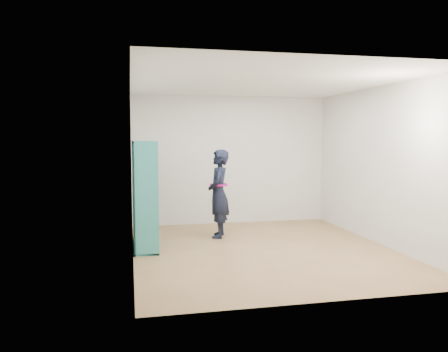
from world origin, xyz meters
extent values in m
plane|color=brown|center=(0.00, 0.00, 0.00)|extent=(4.50, 4.50, 0.00)
plane|color=white|center=(0.00, 0.00, 2.60)|extent=(4.50, 4.50, 0.00)
cube|color=beige|center=(-2.00, 0.00, 1.30)|extent=(0.02, 4.50, 2.60)
cube|color=beige|center=(2.00, 0.00, 1.30)|extent=(0.02, 4.50, 2.60)
cube|color=beige|center=(0.00, 2.25, 1.30)|extent=(4.00, 0.02, 2.60)
cube|color=beige|center=(0.00, -2.25, 1.30)|extent=(4.00, 0.02, 2.60)
cube|color=teal|center=(-1.80, 0.01, 0.85)|extent=(0.37, 0.03, 1.70)
cube|color=teal|center=(-1.80, 1.26, 0.85)|extent=(0.37, 0.03, 1.70)
cube|color=teal|center=(-1.80, 0.63, 0.01)|extent=(0.37, 1.28, 0.03)
cube|color=teal|center=(-1.80, 0.63, 1.69)|extent=(0.37, 1.28, 0.03)
cube|color=teal|center=(-1.98, 0.63, 0.85)|extent=(0.03, 1.28, 1.70)
cube|color=teal|center=(-1.80, 0.43, 0.85)|extent=(0.35, 0.03, 1.65)
cube|color=teal|center=(-1.80, 0.84, 0.85)|extent=(0.35, 0.03, 1.65)
cube|color=teal|center=(-1.80, 0.63, 0.44)|extent=(0.35, 1.22, 0.03)
cube|color=teal|center=(-1.80, 0.63, 0.85)|extent=(0.35, 1.22, 0.03)
cube|color=teal|center=(-1.80, 0.63, 1.26)|extent=(0.35, 1.22, 0.03)
cube|color=beige|center=(-1.78, 0.22, 0.08)|extent=(0.23, 0.15, 0.09)
cube|color=black|center=(-1.77, 0.16, 0.57)|extent=(0.19, 0.17, 0.23)
cube|color=maroon|center=(-1.77, 0.16, 1.02)|extent=(0.19, 0.17, 0.30)
cube|color=silver|center=(-1.78, 0.22, 1.32)|extent=(0.23, 0.15, 0.09)
cube|color=navy|center=(-1.77, 0.57, 0.17)|extent=(0.19, 0.17, 0.25)
cube|color=brown|center=(-1.77, 0.57, 0.58)|extent=(0.19, 0.17, 0.26)
cube|color=#BFB28C|center=(-1.78, 0.62, 0.89)|extent=(0.23, 0.15, 0.06)
cube|color=#26594C|center=(-1.77, 0.57, 1.39)|extent=(0.19, 0.17, 0.23)
cube|color=beige|center=(-1.77, 0.98, 0.19)|extent=(0.19, 0.17, 0.31)
cube|color=black|center=(-1.78, 1.03, 0.50)|extent=(0.23, 0.15, 0.09)
cube|color=maroon|center=(-1.77, 0.98, 0.99)|extent=(0.19, 0.17, 0.25)
cube|color=silver|center=(-1.77, 0.98, 1.41)|extent=(0.19, 0.17, 0.27)
imported|color=black|center=(-0.51, 1.02, 0.78)|extent=(0.51, 0.64, 1.55)
torus|color=#A60C6E|center=(-0.51, 1.02, 0.93)|extent=(0.39, 0.39, 0.04)
cube|color=silver|center=(-0.64, 1.14, 0.88)|extent=(0.02, 0.08, 0.12)
cube|color=black|center=(-0.64, 1.14, 0.88)|extent=(0.02, 0.08, 0.12)
camera|label=1|loc=(-2.02, -6.46, 1.75)|focal=35.00mm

